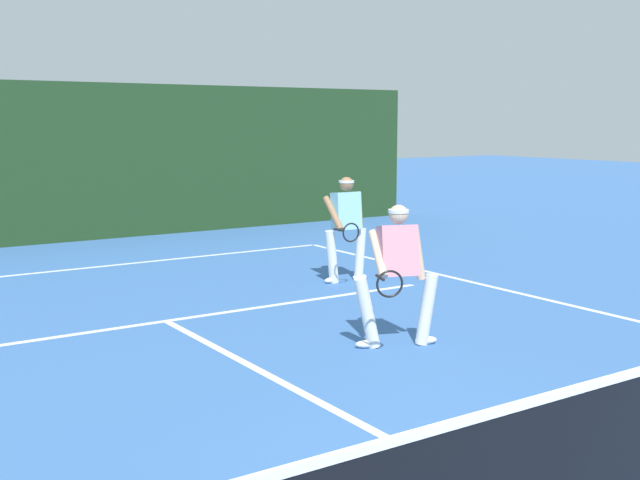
{
  "coord_description": "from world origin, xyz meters",
  "views": [
    {
      "loc": [
        -3.78,
        -2.8,
        2.51
      ],
      "look_at": [
        1.79,
        5.6,
        1.0
      ],
      "focal_mm": 44.53,
      "sensor_mm": 36.0,
      "label": 1
    }
  ],
  "objects": [
    {
      "name": "court_line_baseline_far",
      "position": [
        0.0,
        10.67,
        0.0
      ],
      "size": [
        9.98,
        0.1,
        0.01
      ],
      "primitive_type": "cube",
      "color": "white",
      "rests_on": "ground_plane"
    },
    {
      "name": "tennis_net",
      "position": [
        0.0,
        0.0,
        0.53
      ],
      "size": [
        10.94,
        0.09,
        1.08
      ],
      "color": "#1E4723",
      "rests_on": "ground_plane"
    },
    {
      "name": "court_line_centre",
      "position": [
        0.0,
        3.2,
        0.0
      ],
      "size": [
        0.1,
        6.4,
        0.01
      ],
      "primitive_type": "cube",
      "color": "white",
      "rests_on": "ground_plane"
    },
    {
      "name": "player_near",
      "position": [
        1.72,
        3.95,
        0.88
      ],
      "size": [
        1.09,
        0.85,
        1.61
      ],
      "rotation": [
        0.0,
        0.0,
        2.78
      ],
      "color": "silver",
      "rests_on": "ground_plane"
    },
    {
      "name": "player_far",
      "position": [
        3.37,
        7.24,
        0.91
      ],
      "size": [
        0.86,
        0.87,
        1.66
      ],
      "rotation": [
        0.0,
        0.0,
        3.09
      ],
      "color": "silver",
      "rests_on": "ground_plane"
    },
    {
      "name": "court_line_service",
      "position": [
        0.0,
        6.45,
        0.0
      ],
      "size": [
        8.13,
        0.1,
        0.01
      ],
      "primitive_type": "cube",
      "color": "white",
      "rests_on": "ground_plane"
    },
    {
      "name": "back_fence_windscreen",
      "position": [
        0.0,
        13.9,
        1.66
      ],
      "size": [
        19.46,
        0.12,
        3.33
      ],
      "primitive_type": "cube",
      "color": "#1D391B",
      "rests_on": "ground_plane"
    }
  ]
}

